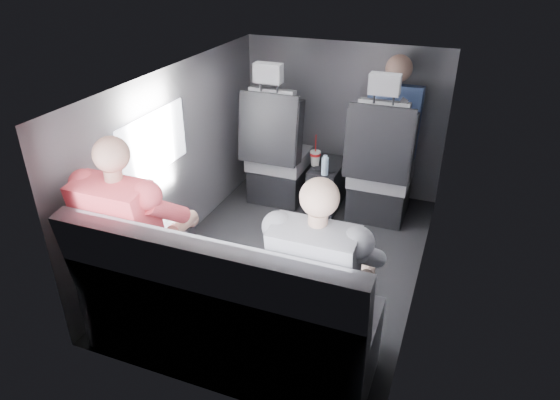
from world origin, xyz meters
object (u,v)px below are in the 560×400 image
at_px(laptop_white, 148,224).
at_px(passenger_front_right, 393,123).
at_px(center_console, 327,186).
at_px(water_bottle, 325,166).
at_px(rear_bench, 225,316).
at_px(passenger_rear_right, 322,279).
at_px(passenger_rear_left, 138,234).
at_px(laptop_black, 332,262).
at_px(front_seat_right, 380,175).
at_px(front_seat_left, 277,159).
at_px(soda_cup, 315,158).

bearing_deg(laptop_white, passenger_front_right, 61.11).
relative_size(center_console, water_bottle, 2.85).
height_order(center_console, water_bottle, water_bottle).
height_order(rear_bench, passenger_rear_right, passenger_rear_right).
height_order(center_console, passenger_rear_left, passenger_rear_left).
distance_m(center_console, passenger_rear_left, 1.99).
bearing_deg(water_bottle, laptop_black, -72.29).
distance_m(front_seat_right, water_bottle, 0.46).
height_order(water_bottle, passenger_rear_left, passenger_rear_left).
bearing_deg(front_seat_left, soda_cup, -1.21).
relative_size(front_seat_right, passenger_rear_right, 1.04).
bearing_deg(front_seat_right, soda_cup, -179.23).
xyz_separation_m(rear_bench, laptop_white, (-0.60, 0.22, 0.33)).
bearing_deg(soda_cup, passenger_rear_right, -71.50).
height_order(passenger_rear_right, passenger_front_right, passenger_front_right).
bearing_deg(soda_cup, center_console, 25.31).
xyz_separation_m(front_seat_left, passenger_front_right, (0.93, 0.26, 0.36)).
bearing_deg(laptop_white, passenger_rear_right, -6.34).
bearing_deg(laptop_white, rear_bench, -20.02).
xyz_separation_m(soda_cup, passenger_front_right, (0.58, 0.27, 0.29)).
bearing_deg(laptop_black, laptop_white, -178.76).
xyz_separation_m(rear_bench, water_bottle, (0.03, 1.74, 0.17)).
height_order(front_seat_left, passenger_rear_right, front_seat_left).
relative_size(front_seat_left, passenger_rear_right, 1.04).
distance_m(laptop_white, passenger_rear_right, 1.10).
height_order(front_seat_left, rear_bench, front_seat_left).
bearing_deg(laptop_white, water_bottle, 67.72).
bearing_deg(passenger_rear_right, laptop_white, 173.66).
bearing_deg(front_seat_right, rear_bench, -103.31).
bearing_deg(passenger_front_right, passenger_rear_left, -117.00).
xyz_separation_m(center_console, passenger_rear_right, (0.50, -1.85, 0.43)).
xyz_separation_m(passenger_rear_right, passenger_front_right, (-0.03, 2.06, 0.13)).
relative_size(rear_bench, passenger_rear_right, 1.31).
bearing_deg(front_seat_left, passenger_rear_left, -94.01).
bearing_deg(front_seat_left, laptop_white, -94.96).
distance_m(water_bottle, passenger_rear_left, 1.77).
bearing_deg(soda_cup, laptop_black, -69.75).
xyz_separation_m(rear_bench, passenger_rear_left, (-0.58, 0.09, 0.33)).
height_order(soda_cup, water_bottle, soda_cup).
distance_m(rear_bench, passenger_front_right, 2.26).
bearing_deg(front_seat_right, laptop_white, -121.84).
relative_size(soda_cup, passenger_rear_right, 0.23).
distance_m(laptop_black, passenger_rear_right, 0.15).
distance_m(front_seat_left, center_console, 0.49).
xyz_separation_m(water_bottle, passenger_front_right, (0.45, 0.42, 0.28)).
height_order(rear_bench, water_bottle, rear_bench).
distance_m(front_seat_left, passenger_rear_right, 2.05).
height_order(front_seat_right, soda_cup, front_seat_right).
distance_m(laptop_black, passenger_rear_left, 1.10).
bearing_deg(passenger_rear_left, water_bottle, 69.82).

